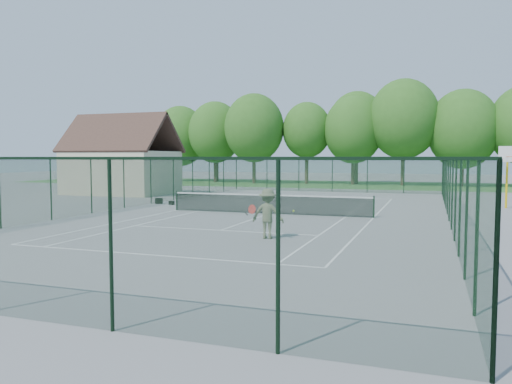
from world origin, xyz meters
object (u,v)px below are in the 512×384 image
(tennis_player, at_px, (268,214))
(basketball_goal, at_px, (509,165))
(tennis_net, at_px, (268,203))
(sports_bag_a, at_px, (159,201))

(tennis_player, bearing_deg, basketball_goal, 56.03)
(tennis_player, bearing_deg, tennis_net, 107.81)
(basketball_goal, bearing_deg, sports_bag_a, -169.54)
(sports_bag_a, distance_m, tennis_player, 15.42)
(tennis_net, distance_m, basketball_goal, 14.33)
(basketball_goal, height_order, tennis_player, basketball_goal)
(tennis_net, xyz_separation_m, basketball_goal, (12.36, 6.96, 1.99))
(basketball_goal, distance_m, sports_bag_a, 21.34)
(tennis_player, bearing_deg, sports_bag_a, 135.38)
(sports_bag_a, height_order, tennis_player, tennis_player)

